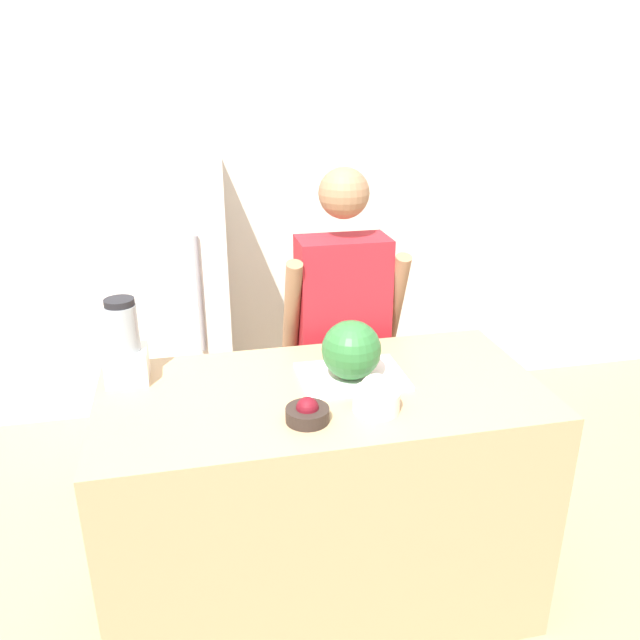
{
  "coord_description": "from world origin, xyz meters",
  "views": [
    {
      "loc": [
        -0.43,
        -1.54,
        2.0
      ],
      "look_at": [
        0.0,
        0.43,
        1.2
      ],
      "focal_mm": 35.0,
      "sensor_mm": 36.0,
      "label": 1
    }
  ],
  "objects_px": {
    "watermelon": "(351,350)",
    "bowl_cream": "(376,396)",
    "refrigerator": "(158,305)",
    "bowl_cherries": "(307,413)",
    "blender": "(125,347)",
    "person": "(342,346)"
  },
  "relations": [
    {
      "from": "watermelon",
      "to": "refrigerator",
      "type": "bearing_deg",
      "value": 119.51
    },
    {
      "from": "refrigerator",
      "to": "blender",
      "type": "xyz_separation_m",
      "value": [
        -0.07,
        -1.1,
        0.25
      ]
    },
    {
      "from": "watermelon",
      "to": "bowl_cherries",
      "type": "bearing_deg",
      "value": -130.59
    },
    {
      "from": "watermelon",
      "to": "bowl_cream",
      "type": "bearing_deg",
      "value": -83.66
    },
    {
      "from": "watermelon",
      "to": "blender",
      "type": "relative_size",
      "value": 0.68
    },
    {
      "from": "bowl_cream",
      "to": "blender",
      "type": "relative_size",
      "value": 0.5
    },
    {
      "from": "person",
      "to": "bowl_cream",
      "type": "relative_size",
      "value": 10.33
    },
    {
      "from": "refrigerator",
      "to": "blender",
      "type": "relative_size",
      "value": 5.29
    },
    {
      "from": "refrigerator",
      "to": "watermelon",
      "type": "relative_size",
      "value": 7.72
    },
    {
      "from": "watermelon",
      "to": "bowl_cherries",
      "type": "relative_size",
      "value": 1.51
    },
    {
      "from": "refrigerator",
      "to": "person",
      "type": "distance_m",
      "value": 1.12
    },
    {
      "from": "blender",
      "to": "person",
      "type": "bearing_deg",
      "value": 21.63
    },
    {
      "from": "refrigerator",
      "to": "watermelon",
      "type": "height_order",
      "value": "refrigerator"
    },
    {
      "from": "refrigerator",
      "to": "person",
      "type": "xyz_separation_m",
      "value": [
        0.83,
        -0.75,
        0.01
      ]
    },
    {
      "from": "bowl_cherries",
      "to": "bowl_cream",
      "type": "bearing_deg",
      "value": 4.47
    },
    {
      "from": "blender",
      "to": "bowl_cherries",
      "type": "bearing_deg",
      "value": -35.96
    },
    {
      "from": "bowl_cream",
      "to": "bowl_cherries",
      "type": "bearing_deg",
      "value": -175.53
    },
    {
      "from": "bowl_cherries",
      "to": "refrigerator",
      "type": "bearing_deg",
      "value": 108.57
    },
    {
      "from": "bowl_cherries",
      "to": "blender",
      "type": "height_order",
      "value": "blender"
    },
    {
      "from": "watermelon",
      "to": "bowl_cream",
      "type": "xyz_separation_m",
      "value": [
        0.03,
        -0.23,
        -0.07
      ]
    },
    {
      "from": "person",
      "to": "watermelon",
      "type": "bearing_deg",
      "value": -100.96
    },
    {
      "from": "watermelon",
      "to": "bowl_cream",
      "type": "distance_m",
      "value": 0.24
    }
  ]
}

